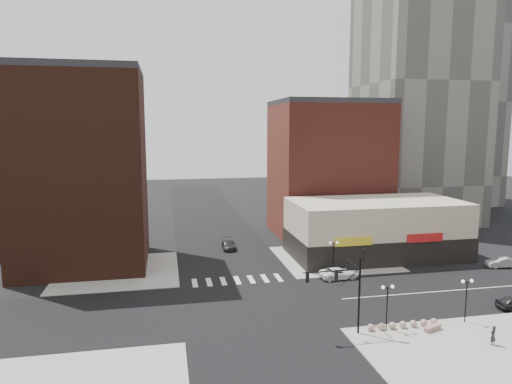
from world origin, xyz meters
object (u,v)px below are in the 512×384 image
object	(u,v)px
silver_sedan	(501,262)
pedestrian	(493,336)
street_lamp_se_b	(467,290)
street_lamp_se_a	(387,296)
street_lamp_ne	(334,249)
traffic_signal	(348,280)
stone_bench	(432,328)
white_suv	(339,273)
dark_sedan_north	(229,244)

from	to	relation	value
silver_sedan	pedestrian	bearing A→B (deg)	-34.06
street_lamp_se_b	street_lamp_se_a	bearing A→B (deg)	180.00
street_lamp_se_b	street_lamp_ne	xyz separation A→B (m)	(-7.00, 16.00, 0.00)
traffic_signal	stone_bench	bearing A→B (deg)	-8.57
street_lamp_ne	pedestrian	bearing A→B (deg)	-72.77
white_suv	dark_sedan_north	bearing A→B (deg)	31.09
street_lamp_se_a	pedestrian	distance (m)	8.95
street_lamp_se_a	white_suv	world-z (taller)	street_lamp_se_a
white_suv	silver_sedan	world-z (taller)	white_suv
street_lamp_ne	dark_sedan_north	bearing A→B (deg)	127.08
street_lamp_se_a	pedestrian	bearing A→B (deg)	-31.52
street_lamp_se_b	pedestrian	distance (m)	5.13
traffic_signal	white_suv	size ratio (longest dim) A/B	1.62
street_lamp_se_b	stone_bench	distance (m)	5.06
traffic_signal	street_lamp_se_a	distance (m)	4.12
street_lamp_se_b	silver_sedan	xyz separation A→B (m)	(15.83, 14.50, -2.63)
stone_bench	street_lamp_se_a	bearing A→B (deg)	146.38
street_lamp_se_a	silver_sedan	bearing A→B (deg)	31.32
traffic_signal	pedestrian	xyz separation A→B (m)	(11.13, -4.68, -4.01)
dark_sedan_north	pedestrian	distance (m)	39.33
traffic_signal	silver_sedan	xyz separation A→B (m)	(27.60, 14.33, -4.30)
silver_sedan	stone_bench	world-z (taller)	silver_sedan
traffic_signal	stone_bench	distance (m)	9.10
street_lamp_ne	white_suv	xyz separation A→B (m)	(0.16, -1.50, -2.63)
white_suv	silver_sedan	distance (m)	22.67
street_lamp_se_a	stone_bench	world-z (taller)	street_lamp_se_a
dark_sedan_north	pedestrian	size ratio (longest dim) A/B	2.85
silver_sedan	dark_sedan_north	xyz separation A→B (m)	(-33.95, 16.21, 0.03)
street_lamp_se_a	street_lamp_se_b	xyz separation A→B (m)	(8.00, 0.00, 0.00)
traffic_signal	dark_sedan_north	size ratio (longest dim) A/B	1.64
traffic_signal	pedestrian	bearing A→B (deg)	-22.83
street_lamp_se_a	stone_bench	xyz separation A→B (m)	(4.00, -1.00, -2.93)
traffic_signal	silver_sedan	size ratio (longest dim) A/B	1.94
traffic_signal	pedestrian	size ratio (longest dim) A/B	4.67
street_lamp_se_a	silver_sedan	world-z (taller)	street_lamp_se_a
street_lamp_se_a	dark_sedan_north	xyz separation A→B (m)	(-10.12, 30.71, -2.60)
dark_sedan_north	stone_bench	world-z (taller)	dark_sedan_north
street_lamp_se_a	street_lamp_ne	bearing A→B (deg)	86.42
traffic_signal	street_lamp_ne	xyz separation A→B (m)	(4.76, 15.83, -1.67)
street_lamp_se_b	street_lamp_ne	bearing A→B (deg)	113.63
street_lamp_se_b	dark_sedan_north	bearing A→B (deg)	120.54
white_suv	pedestrian	world-z (taller)	pedestrian
street_lamp_ne	silver_sedan	xyz separation A→B (m)	(22.83, -1.50, -2.63)
stone_bench	traffic_signal	bearing A→B (deg)	151.86
white_suv	street_lamp_se_a	bearing A→B (deg)	171.69
white_suv	stone_bench	size ratio (longest dim) A/B	2.37
white_suv	street_lamp_se_b	bearing A→B (deg)	-158.48
white_suv	pedestrian	distance (m)	20.00
street_lamp_se_b	street_lamp_ne	distance (m)	17.46
street_lamp_ne	dark_sedan_north	distance (m)	18.62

